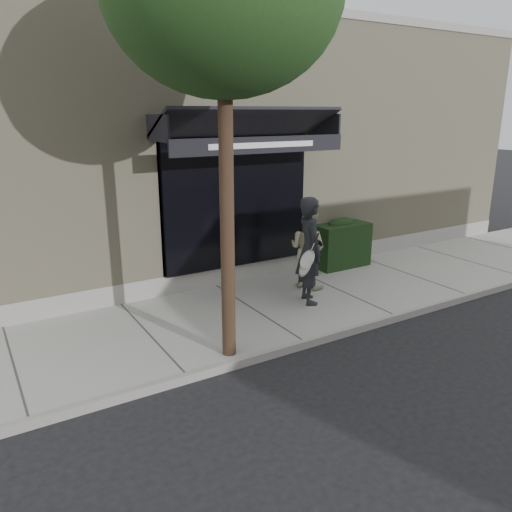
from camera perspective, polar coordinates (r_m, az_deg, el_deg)
ground at (r=10.30m, az=9.32°, el=-4.42°), size 80.00×80.00×0.00m
sidewalk at (r=10.28m, az=9.33°, el=-4.11°), size 20.00×3.00×0.12m
curb at (r=9.25m, az=15.59°, el=-6.81°), size 20.00×0.10×0.14m
building_facade at (r=13.80m, az=-3.89°, el=12.63°), size 14.30×8.04×5.64m
hedge at (r=11.69m, az=9.63°, el=1.45°), size 1.30×0.70×1.14m
pedestrian_front at (r=9.24m, az=6.17°, el=0.61°), size 0.81×0.93×2.01m
pedestrian_back at (r=10.12m, az=5.90°, el=0.84°), size 0.86×0.95×1.61m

